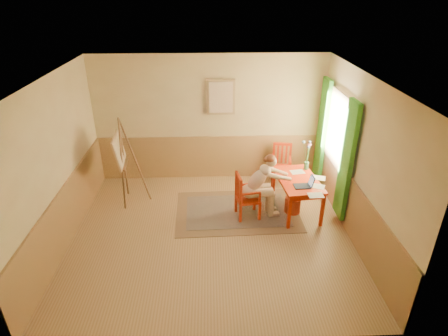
{
  "coord_description": "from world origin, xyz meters",
  "views": [
    {
      "loc": [
        0.02,
        -5.48,
        4.07
      ],
      "look_at": [
        0.25,
        0.55,
        1.05
      ],
      "focal_mm": 29.75,
      "sensor_mm": 36.0,
      "label": 1
    }
  ],
  "objects_px": {
    "chair_back": "(281,165)",
    "laptop": "(305,184)",
    "table": "(298,183)",
    "chair_left": "(246,196)",
    "figure": "(261,183)",
    "easel": "(121,153)"
  },
  "relations": [
    {
      "from": "chair_left",
      "to": "easel",
      "type": "bearing_deg",
      "value": 164.09
    },
    {
      "from": "figure",
      "to": "laptop",
      "type": "relative_size",
      "value": 3.54
    },
    {
      "from": "table",
      "to": "laptop",
      "type": "bearing_deg",
      "value": -78.06
    },
    {
      "from": "chair_back",
      "to": "laptop",
      "type": "height_order",
      "value": "laptop"
    },
    {
      "from": "chair_back",
      "to": "figure",
      "type": "height_order",
      "value": "figure"
    },
    {
      "from": "chair_left",
      "to": "figure",
      "type": "xyz_separation_m",
      "value": [
        0.29,
        0.04,
        0.25
      ]
    },
    {
      "from": "laptop",
      "to": "table",
      "type": "bearing_deg",
      "value": 101.94
    },
    {
      "from": "chair_back",
      "to": "laptop",
      "type": "bearing_deg",
      "value": -83.57
    },
    {
      "from": "chair_back",
      "to": "laptop",
      "type": "xyz_separation_m",
      "value": [
        0.16,
        -1.43,
        0.3
      ]
    },
    {
      "from": "table",
      "to": "chair_back",
      "type": "xyz_separation_m",
      "value": [
        -0.1,
        1.14,
        -0.17
      ]
    },
    {
      "from": "figure",
      "to": "table",
      "type": "bearing_deg",
      "value": 9.38
    },
    {
      "from": "laptop",
      "to": "chair_back",
      "type": "bearing_deg",
      "value": 96.43
    },
    {
      "from": "table",
      "to": "laptop",
      "type": "height_order",
      "value": "laptop"
    },
    {
      "from": "laptop",
      "to": "easel",
      "type": "distance_m",
      "value": 3.58
    },
    {
      "from": "laptop",
      "to": "chair_left",
      "type": "bearing_deg",
      "value": 173.14
    },
    {
      "from": "chair_left",
      "to": "figure",
      "type": "bearing_deg",
      "value": 8.47
    },
    {
      "from": "table",
      "to": "figure",
      "type": "bearing_deg",
      "value": -170.62
    },
    {
      "from": "laptop",
      "to": "easel",
      "type": "height_order",
      "value": "easel"
    },
    {
      "from": "figure",
      "to": "easel",
      "type": "height_order",
      "value": "easel"
    },
    {
      "from": "chair_left",
      "to": "easel",
      "type": "xyz_separation_m",
      "value": [
        -2.4,
        0.68,
        0.62
      ]
    },
    {
      "from": "figure",
      "to": "easel",
      "type": "distance_m",
      "value": 2.79
    },
    {
      "from": "table",
      "to": "figure",
      "type": "xyz_separation_m",
      "value": [
        -0.72,
        -0.12,
        0.07
      ]
    }
  ]
}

